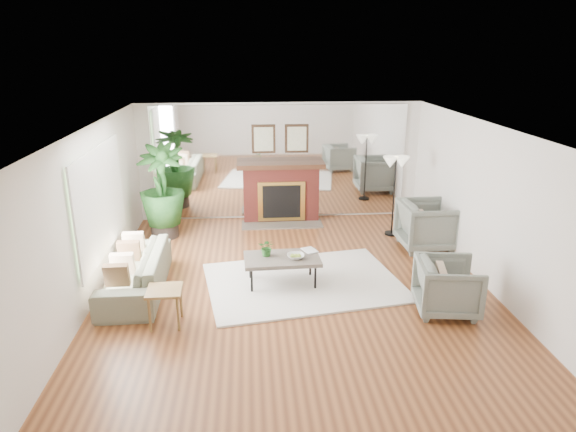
{
  "coord_description": "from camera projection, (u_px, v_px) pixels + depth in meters",
  "views": [
    {
      "loc": [
        -0.68,
        -7.3,
        3.6
      ],
      "look_at": [
        -0.06,
        0.6,
        0.97
      ],
      "focal_mm": 32.0,
      "sensor_mm": 36.0,
      "label": 1
    }
  ],
  "objects": [
    {
      "name": "mirror_panel",
      "position": [
        280.0,
        162.0,
        10.98
      ],
      "size": [
        5.4,
        0.04,
        2.4
      ],
      "primitive_type": "cube",
      "color": "silver",
      "rests_on": "wall_back"
    },
    {
      "name": "book",
      "position": [
        304.0,
        251.0,
        8.2
      ],
      "size": [
        0.28,
        0.32,
        0.02
      ],
      "primitive_type": "imported",
      "rotation": [
        0.0,
        0.0,
        0.36
      ],
      "color": "olive",
      "rests_on": "coffee_table"
    },
    {
      "name": "armchair_back",
      "position": [
        427.0,
        225.0,
        9.51
      ],
      "size": [
        1.0,
        0.98,
        0.9
      ],
      "primitive_type": "imported",
      "rotation": [
        0.0,
        0.0,
        1.59
      ],
      "color": "gray",
      "rests_on": "ground"
    },
    {
      "name": "floor_lamp",
      "position": [
        396.0,
        168.0,
        9.9
      ],
      "size": [
        0.52,
        0.29,
        1.59
      ],
      "color": "black",
      "rests_on": "ground"
    },
    {
      "name": "wall_back",
      "position": [
        280.0,
        162.0,
        11.0
      ],
      "size": [
        6.0,
        0.02,
        2.5
      ],
      "primitive_type": "cube",
      "color": "silver",
      "rests_on": "ground"
    },
    {
      "name": "wall_left",
      "position": [
        91.0,
        216.0,
        7.48
      ],
      "size": [
        0.02,
        7.0,
        2.5
      ],
      "primitive_type": "cube",
      "color": "silver",
      "rests_on": "ground"
    },
    {
      "name": "wall_right",
      "position": [
        487.0,
        206.0,
        7.92
      ],
      "size": [
        0.02,
        7.0,
        2.5
      ],
      "primitive_type": "cube",
      "color": "silver",
      "rests_on": "ground"
    },
    {
      "name": "sofa",
      "position": [
        136.0,
        272.0,
        7.87
      ],
      "size": [
        0.88,
        2.16,
        0.63
      ],
      "primitive_type": "imported",
      "rotation": [
        0.0,
        0.0,
        -1.55
      ],
      "color": "gray",
      "rests_on": "ground"
    },
    {
      "name": "area_rug",
      "position": [
        303.0,
        282.0,
        8.19
      ],
      "size": [
        3.31,
        2.6,
        0.03
      ],
      "primitive_type": "cube",
      "rotation": [
        0.0,
        0.0,
        0.16
      ],
      "color": "white",
      "rests_on": "ground"
    },
    {
      "name": "fireplace",
      "position": [
        281.0,
        191.0,
        10.97
      ],
      "size": [
        1.85,
        0.83,
        2.05
      ],
      "color": "maroon",
      "rests_on": "ground"
    },
    {
      "name": "window_panel",
      "position": [
        100.0,
        201.0,
        7.83
      ],
      "size": [
        0.04,
        2.4,
        1.5
      ],
      "primitive_type": "cube",
      "color": "#B2E09E",
      "rests_on": "wall_left"
    },
    {
      "name": "coffee_table",
      "position": [
        282.0,
        260.0,
        8.01
      ],
      "size": [
        1.2,
        0.73,
        0.47
      ],
      "rotation": [
        0.0,
        0.0,
        0.04
      ],
      "color": "#564F44",
      "rests_on": "ground"
    },
    {
      "name": "side_table",
      "position": [
        165.0,
        295.0,
        6.85
      ],
      "size": [
        0.47,
        0.47,
        0.53
      ],
      "rotation": [
        0.0,
        0.0,
        0.02
      ],
      "color": "olive",
      "rests_on": "ground"
    },
    {
      "name": "tabletop_plant",
      "position": [
        267.0,
        247.0,
        8.01
      ],
      "size": [
        0.3,
        0.28,
        0.28
      ],
      "primitive_type": "imported",
      "rotation": [
        0.0,
        0.0,
        -0.28
      ],
      "color": "#2D6926",
      "rests_on": "coffee_table"
    },
    {
      "name": "ground",
      "position": [
        295.0,
        286.0,
        8.09
      ],
      "size": [
        7.0,
        7.0,
        0.0
      ],
      "primitive_type": "plane",
      "color": "#5F3118",
      "rests_on": "ground"
    },
    {
      "name": "fruit_bowl",
      "position": [
        296.0,
        256.0,
        7.95
      ],
      "size": [
        0.27,
        0.27,
        0.07
      ],
      "primitive_type": "imported",
      "rotation": [
        0.0,
        0.0,
        0.02
      ],
      "color": "olive",
      "rests_on": "coffee_table"
    },
    {
      "name": "armchair_front",
      "position": [
        448.0,
        287.0,
        7.21
      ],
      "size": [
        0.96,
        0.94,
        0.78
      ],
      "primitive_type": "imported",
      "rotation": [
        0.0,
        0.0,
        1.43
      ],
      "color": "gray",
      "rests_on": "ground"
    },
    {
      "name": "potted_ficus",
      "position": [
        162.0,
        188.0,
        9.91
      ],
      "size": [
        0.92,
        0.92,
        1.86
      ],
      "color": "black",
      "rests_on": "ground"
    }
  ]
}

